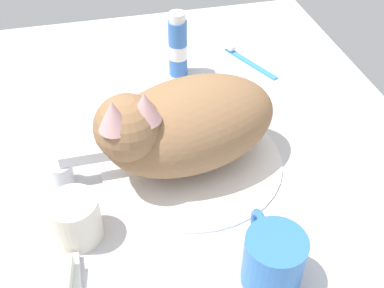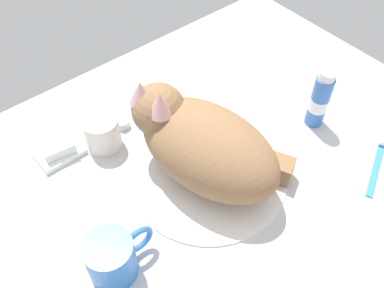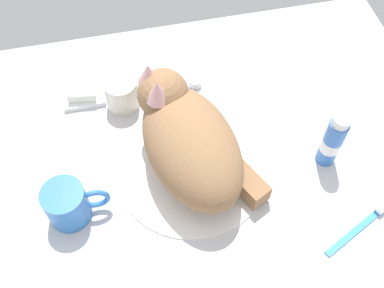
{
  "view_description": "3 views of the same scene",
  "coord_description": "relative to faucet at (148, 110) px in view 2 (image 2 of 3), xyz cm",
  "views": [
    {
      "loc": [
        -54.88,
        13.04,
        54.35
      ],
      "look_at": [
        -2.64,
        0.56,
        6.38
      ],
      "focal_mm": 43.75,
      "sensor_mm": 36.0,
      "label": 1
    },
    {
      "loc": [
        -32.7,
        -35.29,
        65.57
      ],
      "look_at": [
        -1.26,
        3.08,
        7.42
      ],
      "focal_mm": 39.59,
      "sensor_mm": 36.0,
      "label": 2
    },
    {
      "loc": [
        -9.76,
        -45.3,
        79.45
      ],
      "look_at": [
        0.71,
        2.71,
        4.57
      ],
      "focal_mm": 43.19,
      "sensor_mm": 36.0,
      "label": 3
    }
  ],
  "objects": [
    {
      "name": "ground_plane",
      "position": [
        0.0,
        -19.31,
        -4.25
      ],
      "size": [
        110.0,
        82.5,
        3.0
      ],
      "primitive_type": "cube",
      "color": "silver"
    },
    {
      "name": "sink_basin",
      "position": [
        0.0,
        -19.31,
        -2.35
      ],
      "size": [
        30.16,
        30.16,
        0.79
      ],
      "primitive_type": "cylinder",
      "color": "white",
      "rests_on": "ground_plane"
    },
    {
      "name": "faucet",
      "position": [
        0.0,
        0.0,
        0.0
      ],
      "size": [
        13.57,
        11.57,
        6.05
      ],
      "color": "silver",
      "rests_on": "ground_plane"
    },
    {
      "name": "cat",
      "position": [
        -0.3,
        -17.81,
        5.8
      ],
      "size": [
        23.74,
        31.2,
        17.64
      ],
      "color": "#936B47",
      "rests_on": "sink_basin"
    },
    {
      "name": "coffee_mug",
      "position": [
        -23.76,
        -24.21,
        1.37
      ],
      "size": [
        11.82,
        7.82,
        8.22
      ],
      "color": "#3372C6",
      "rests_on": "ground_plane"
    },
    {
      "name": "rinse_cup",
      "position": [
        -11.0,
        -0.18,
        0.79
      ],
      "size": [
        7.01,
        7.01,
        7.08
      ],
      "color": "silver",
      "rests_on": "ground_plane"
    },
    {
      "name": "soap_dish",
      "position": [
        -19.29,
        3.2,
        -2.15
      ],
      "size": [
        9.0,
        6.4,
        1.2
      ],
      "primitive_type": "cube",
      "color": "white",
      "rests_on": "ground_plane"
    },
    {
      "name": "soap_bar",
      "position": [
        -19.29,
        3.2,
        -0.42
      ],
      "size": [
        6.67,
        5.36,
        2.24
      ],
      "primitive_type": "cube",
      "rotation": [
        0.0,
        0.0,
        -0.14
      ],
      "color": "silver",
      "rests_on": "soap_dish"
    },
    {
      "name": "toothpaste_bottle",
      "position": [
        26.71,
        -22.84,
        3.62
      ],
      "size": [
        3.89,
        3.89,
        13.67
      ],
      "color": "#3870C6",
      "rests_on": "ground_plane"
    },
    {
      "name": "toothbrush",
      "position": [
        27.54,
        -38.28,
        -2.23
      ],
      "size": [
        14.47,
        7.63,
        1.6
      ],
      "color": "#388CD8",
      "rests_on": "ground_plane"
    }
  ]
}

